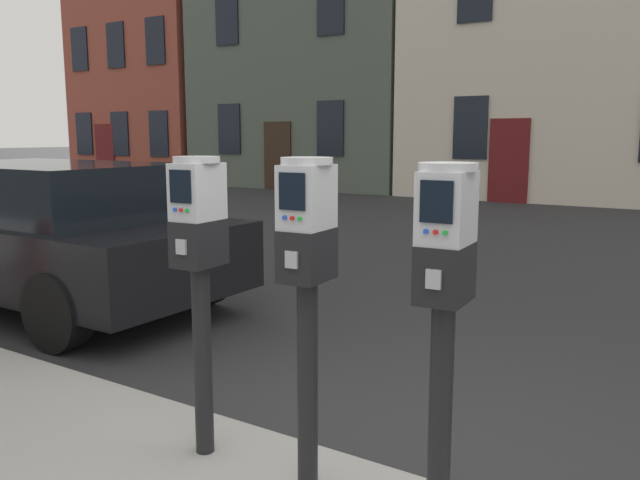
{
  "coord_description": "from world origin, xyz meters",
  "views": [
    {
      "loc": [
        1.24,
        -2.37,
        1.69
      ],
      "look_at": [
        -0.25,
        -0.06,
        1.24
      ],
      "focal_mm": 36.35,
      "sensor_mm": 36.0,
      "label": 1
    }
  ],
  "objects_px": {
    "parking_meter_end_of_row": "(444,285)",
    "parked_car_silver_sedan": "(36,231)",
    "parking_meter_near_kerb": "(199,253)",
    "parking_meter_twin_adjacent": "(307,266)"
  },
  "relations": [
    {
      "from": "parking_meter_near_kerb",
      "to": "parking_meter_end_of_row",
      "type": "height_order",
      "value": "same"
    },
    {
      "from": "parking_meter_near_kerb",
      "to": "parked_car_silver_sedan",
      "type": "xyz_separation_m",
      "value": [
        -3.74,
        1.62,
        -0.4
      ]
    },
    {
      "from": "parking_meter_twin_adjacent",
      "to": "parking_meter_near_kerb",
      "type": "bearing_deg",
      "value": -93.79
    },
    {
      "from": "parking_meter_twin_adjacent",
      "to": "parked_car_silver_sedan",
      "type": "height_order",
      "value": "parking_meter_twin_adjacent"
    },
    {
      "from": "parking_meter_end_of_row",
      "to": "parked_car_silver_sedan",
      "type": "relative_size",
      "value": 0.33
    },
    {
      "from": "parking_meter_near_kerb",
      "to": "parking_meter_twin_adjacent",
      "type": "xyz_separation_m",
      "value": [
        0.61,
        0.0,
        0.0
      ]
    },
    {
      "from": "parking_meter_twin_adjacent",
      "to": "parking_meter_end_of_row",
      "type": "bearing_deg",
      "value": 86.21
    },
    {
      "from": "parking_meter_near_kerb",
      "to": "parking_meter_end_of_row",
      "type": "relative_size",
      "value": 1.0
    },
    {
      "from": "parking_meter_twin_adjacent",
      "to": "parked_car_silver_sedan",
      "type": "distance_m",
      "value": 4.66
    },
    {
      "from": "parking_meter_end_of_row",
      "to": "parking_meter_twin_adjacent",
      "type": "bearing_deg",
      "value": -93.79
    }
  ]
}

